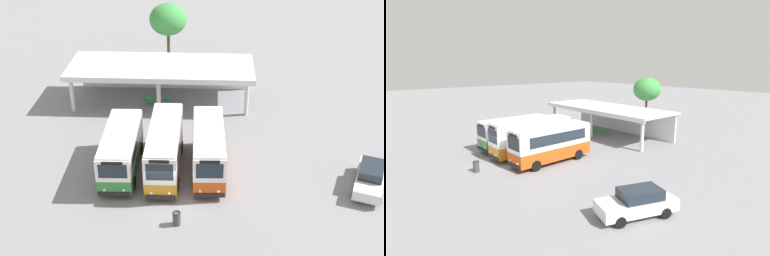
{
  "view_description": "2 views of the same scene",
  "coord_description": "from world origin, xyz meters",
  "views": [
    {
      "loc": [
        2.86,
        -26.12,
        20.01
      ],
      "look_at": [
        1.32,
        6.23,
        2.05
      ],
      "focal_mm": 47.37,
      "sensor_mm": 36.0,
      "label": 1
    },
    {
      "loc": [
        22.94,
        -9.99,
        8.43
      ],
      "look_at": [
        1.13,
        8.1,
        2.24
      ],
      "focal_mm": 27.29,
      "sensor_mm": 36.0,
      "label": 2
    }
  ],
  "objects": [
    {
      "name": "ground_plane",
      "position": [
        0.0,
        0.0,
        0.0
      ],
      "size": [
        180.0,
        180.0,
        0.0
      ],
      "primitive_type": "plane",
      "color": "gray"
    },
    {
      "name": "city_bus_nearest_orange",
      "position": [
        -3.48,
        3.57,
        1.72
      ],
      "size": [
        2.5,
        7.29,
        3.09
      ],
      "color": "black",
      "rests_on": "ground"
    },
    {
      "name": "city_bus_second_in_row",
      "position": [
        -0.45,
        3.72,
        1.88
      ],
      "size": [
        2.29,
        7.94,
        3.41
      ],
      "color": "black",
      "rests_on": "ground"
    },
    {
      "name": "city_bus_middle_cream",
      "position": [
        2.58,
        3.85,
        1.8
      ],
      "size": [
        2.43,
        7.55,
        3.26
      ],
      "color": "black",
      "rests_on": "ground"
    },
    {
      "name": "parked_car_flank",
      "position": [
        13.4,
        2.26,
        0.83
      ],
      "size": [
        3.21,
        4.89,
        1.62
      ],
      "color": "black",
      "rests_on": "ground"
    },
    {
      "name": "terminal_canopy",
      "position": [
        -1.8,
        15.75,
        2.69
      ],
      "size": [
        16.17,
        6.12,
        3.4
      ],
      "color": "silver",
      "rests_on": "ground"
    },
    {
      "name": "waiting_chair_end_by_column",
      "position": [
        -3.03,
        13.94,
        0.52
      ],
      "size": [
        0.46,
        0.46,
        0.86
      ],
      "color": "slate",
      "rests_on": "ground"
    },
    {
      "name": "waiting_chair_second_from_end",
      "position": [
        -2.47,
        13.9,
        0.52
      ],
      "size": [
        0.46,
        0.46,
        0.86
      ],
      "color": "slate",
      "rests_on": "ground"
    },
    {
      "name": "waiting_chair_middle_seat",
      "position": [
        -1.92,
        13.98,
        0.52
      ],
      "size": [
        0.46,
        0.46,
        0.86
      ],
      "color": "slate",
      "rests_on": "ground"
    },
    {
      "name": "waiting_chair_fourth_seat",
      "position": [
        -1.37,
        14.0,
        0.52
      ],
      "size": [
        0.46,
        0.46,
        0.86
      ],
      "color": "slate",
      "rests_on": "ground"
    },
    {
      "name": "roadside_tree_behind_canopy",
      "position": [
        -1.85,
        22.84,
        5.08
      ],
      "size": [
        3.72,
        3.72,
        6.69
      ],
      "color": "brown",
      "rests_on": "ground"
    },
    {
      "name": "litter_bin_apron",
      "position": [
        0.79,
        -2.17,
        0.46
      ],
      "size": [
        0.49,
        0.49,
        0.9
      ],
      "color": "#3F3F47",
      "rests_on": "ground"
    }
  ]
}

